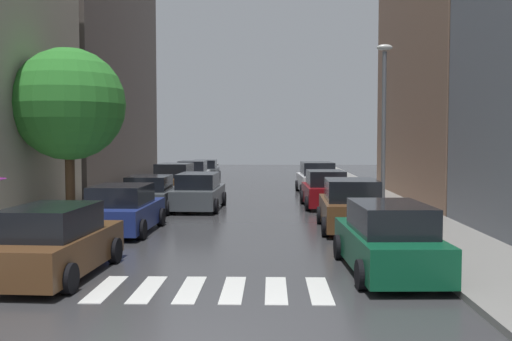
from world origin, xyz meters
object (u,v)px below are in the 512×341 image
at_px(parked_car_left_second, 123,210).
at_px(lamp_post_right, 384,117).
at_px(parked_car_right_second, 351,207).
at_px(parked_car_left_fifth, 193,175).
at_px(parked_car_right_fourth, 317,179).
at_px(parked_car_left_fourth, 175,181).
at_px(parked_car_left_sixth, 205,171).
at_px(parked_car_left_nearest, 55,243).
at_px(street_tree_left, 69,104).
at_px(parked_car_left_third, 150,194).
at_px(parked_car_right_third, 325,190).
at_px(car_midroad, 199,192).
at_px(parked_car_right_nearest, 388,240).

height_order(parked_car_left_second, lamp_post_right, lamp_post_right).
distance_m(parked_car_right_second, lamp_post_right, 4.27).
relative_size(parked_car_left_fifth, parked_car_right_fourth, 0.94).
height_order(parked_car_left_fourth, lamp_post_right, lamp_post_right).
bearing_deg(parked_car_left_sixth, parked_car_left_nearest, 178.72).
bearing_deg(parked_car_right_fourth, street_tree_left, 134.89).
distance_m(parked_car_left_third, parked_car_right_third, 7.86).
bearing_deg(lamp_post_right, parked_car_left_nearest, -134.79).
bearing_deg(parked_car_left_third, parked_car_left_fifth, -1.95).
bearing_deg(car_midroad, parked_car_left_nearest, 173.87).
bearing_deg(parked_car_right_third, parked_car_left_sixth, 22.37).
distance_m(parked_car_left_second, parked_car_left_fourth, 11.85).
bearing_deg(parked_car_right_third, car_midroad, 97.04).
xyz_separation_m(parked_car_left_sixth, parked_car_right_nearest, (7.69, -29.69, 0.06)).
distance_m(parked_car_left_sixth, parked_car_right_nearest, 30.67).
xyz_separation_m(parked_car_left_fourth, lamp_post_right, (9.50, -8.77, 3.13)).
xyz_separation_m(parked_car_left_fifth, parked_car_right_third, (7.44, -10.26, -0.01)).
xyz_separation_m(parked_car_left_second, parked_car_left_third, (-0.25, 5.62, -0.03)).
bearing_deg(lamp_post_right, parked_car_right_second, -122.70).
relative_size(parked_car_right_second, street_tree_left, 0.67).
relative_size(parked_car_left_third, street_tree_left, 0.66).
distance_m(parked_car_left_fifth, street_tree_left, 15.38).
bearing_deg(parked_car_right_nearest, parked_car_left_second, 51.41).
bearing_deg(car_midroad, parked_car_right_fourth, -36.05).
bearing_deg(parked_car_left_nearest, parked_car_left_sixth, 2.80).
xyz_separation_m(parked_car_right_nearest, parked_car_right_fourth, (-0.14, 19.57, 0.05)).
bearing_deg(street_tree_left, parked_car_left_fifth, 79.36).
relative_size(parked_car_left_nearest, parked_car_left_second, 1.05).
height_order(parked_car_left_nearest, lamp_post_right, lamp_post_right).
bearing_deg(lamp_post_right, street_tree_left, -178.48).
xyz_separation_m(parked_car_left_nearest, street_tree_left, (-2.78, 9.01, 3.68)).
xyz_separation_m(parked_car_right_third, street_tree_left, (-10.20, -4.42, 3.66)).
distance_m(parked_car_left_second, car_midroad, 6.58).
height_order(parked_car_right_nearest, parked_car_right_second, parked_car_right_second).
distance_m(parked_car_left_fifth, parked_car_right_second, 18.48).
xyz_separation_m(parked_car_left_third, parked_car_right_third, (7.71, 1.57, 0.06)).
bearing_deg(parked_car_left_third, parked_car_right_second, -122.56).
bearing_deg(parked_car_right_second, parked_car_right_third, 3.82).
distance_m(parked_car_left_sixth, parked_car_right_third, 18.36).
bearing_deg(parked_car_right_second, parked_car_right_nearest, -178.54).
bearing_deg(parked_car_right_nearest, street_tree_left, 48.86).
bearing_deg(street_tree_left, parked_car_right_second, -11.43).
bearing_deg(parked_car_left_second, parked_car_right_third, -44.82).
bearing_deg(parked_car_left_fifth, parked_car_left_fourth, 176.75).
height_order(parked_car_left_second, parked_car_left_sixth, parked_car_left_second).
xyz_separation_m(parked_car_left_second, parked_car_right_nearest, (7.74, -5.71, 0.03)).
xyz_separation_m(parked_car_right_second, street_tree_left, (-10.47, 2.12, 3.63)).
xyz_separation_m(parked_car_right_second, car_midroad, (-5.96, 5.69, -0.06)).
height_order(parked_car_right_nearest, parked_car_right_third, parked_car_right_third).
bearing_deg(parked_car_right_fourth, parked_car_left_fourth, 102.30).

